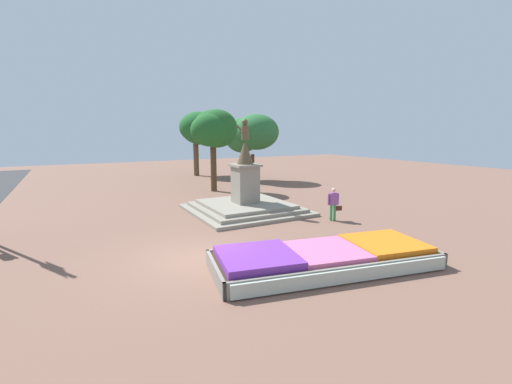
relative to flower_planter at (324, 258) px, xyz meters
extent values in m
plane|color=brown|center=(-3.36, 2.69, -0.30)|extent=(81.26, 81.26, 0.00)
cube|color=#38281C|center=(0.05, 0.05, -0.08)|extent=(7.24, 3.73, 0.44)
cube|color=gray|center=(-0.20, -1.18, -0.06)|extent=(6.98, 1.50, 0.48)
cube|color=gray|center=(0.30, 1.28, -0.06)|extent=(6.98, 1.50, 0.48)
cube|color=gray|center=(-3.38, 0.74, -0.06)|extent=(0.62, 2.58, 0.48)
cube|color=gray|center=(3.48, -0.64, -0.06)|extent=(0.62, 2.58, 0.48)
cube|color=#72339E|center=(-2.14, 0.49, 0.26)|extent=(2.63, 2.61, 0.23)
cube|color=#D86699|center=(0.05, 0.05, 0.21)|extent=(2.63, 2.61, 0.14)
cube|color=orange|center=(2.24, -0.39, 0.24)|extent=(2.63, 2.61, 0.19)
cube|color=#B2BCAD|center=(-0.21, -1.23, -0.06)|extent=(6.65, 1.53, 0.40)
cube|color=gray|center=(1.30, 8.04, -0.22)|extent=(5.63, 5.63, 0.17)
cube|color=gray|center=(1.30, 8.04, -0.05)|extent=(4.90, 4.90, 0.17)
cube|color=gray|center=(1.30, 8.04, 0.11)|extent=(4.17, 4.17, 0.17)
cube|color=gray|center=(1.30, 8.04, 1.16)|extent=(1.16, 1.16, 1.93)
cube|color=gray|center=(1.30, 8.04, 2.19)|extent=(1.37, 1.37, 0.12)
cone|color=brown|center=(1.30, 8.04, 2.88)|extent=(0.87, 0.87, 1.26)
cylinder|color=brown|center=(1.30, 8.04, 3.88)|extent=(0.37, 0.37, 0.73)
sphere|color=brown|center=(1.30, 8.04, 4.40)|extent=(0.32, 0.32, 0.32)
cylinder|color=brown|center=(1.15, 8.21, 4.02)|extent=(0.45, 0.48, 0.55)
cylinder|color=#338C4C|center=(4.04, 4.35, 0.10)|extent=(0.13, 0.13, 0.79)
cylinder|color=#338C4C|center=(4.21, 4.30, 0.10)|extent=(0.13, 0.13, 0.79)
cube|color=#8C4C99|center=(4.13, 4.32, 0.77)|extent=(0.43, 0.32, 0.56)
cylinder|color=#8C4C99|center=(3.90, 4.39, 0.75)|extent=(0.09, 0.09, 0.53)
cylinder|color=#8C4C99|center=(4.36, 4.25, 0.75)|extent=(0.09, 0.09, 0.53)
sphere|color=beige|center=(4.13, 4.32, 1.19)|extent=(0.20, 0.20, 0.20)
cube|color=#591E19|center=(4.41, 4.24, 0.30)|extent=(0.30, 0.19, 0.22)
cylinder|color=#4C3823|center=(2.25, 14.89, 1.28)|extent=(0.43, 0.43, 3.17)
ellipsoid|color=#215C25|center=(1.82, 14.28, 4.02)|extent=(2.69, 2.34, 2.21)
ellipsoid|color=#215B25|center=(2.50, 14.71, 4.14)|extent=(2.86, 2.82, 2.65)
ellipsoid|color=#225F2A|center=(2.29, 15.02, 4.36)|extent=(2.50, 2.48, 2.18)
cylinder|color=brown|center=(4.11, 24.11, 1.25)|extent=(0.52, 0.52, 3.09)
ellipsoid|color=#205D28|center=(4.25, 23.57, 4.36)|extent=(3.59, 3.81, 2.90)
ellipsoid|color=#265C26|center=(4.60, 23.83, 4.15)|extent=(3.74, 3.97, 2.90)
cylinder|color=#4C3823|center=(7.36, 18.52, 0.85)|extent=(0.31, 0.31, 2.29)
ellipsoid|color=#2C6A36|center=(7.47, 18.02, 3.91)|extent=(3.89, 3.71, 3.03)
ellipsoid|color=#2E6B35|center=(6.68, 19.16, 3.61)|extent=(3.14, 3.20, 2.98)
camera|label=1|loc=(-6.79, -7.91, 3.90)|focal=24.00mm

